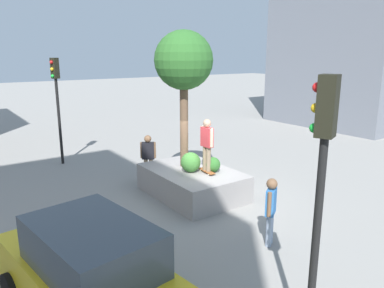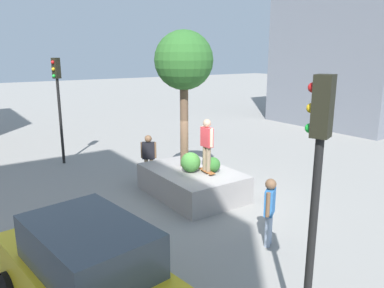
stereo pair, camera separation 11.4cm
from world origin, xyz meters
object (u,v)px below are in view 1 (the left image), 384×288
(plaza_tree, at_px, (184,62))
(pedestrian_crossing, at_px, (271,207))
(traffic_light_corner, at_px, (57,93))
(traffic_light_median, at_px, (321,176))
(planter_ledge, at_px, (192,182))
(skateboarder, at_px, (207,141))
(skateboard, at_px, (207,171))
(passerby_with_bag, at_px, (148,154))
(taxi_cab, at_px, (90,274))

(plaza_tree, xyz_separation_m, pedestrian_crossing, (-4.46, 0.41, -3.43))
(traffic_light_corner, relative_size, traffic_light_median, 1.02)
(planter_ledge, distance_m, skateboarder, 1.62)
(pedestrian_crossing, bearing_deg, skateboard, -9.65)
(plaza_tree, bearing_deg, skateboard, -171.31)
(passerby_with_bag, relative_size, pedestrian_crossing, 0.99)
(plaza_tree, bearing_deg, pedestrian_crossing, 174.74)
(skateboarder, relative_size, pedestrian_crossing, 0.98)
(traffic_light_corner, bearing_deg, skateboard, -158.25)
(skateboard, distance_m, traffic_light_median, 7.13)
(plaza_tree, xyz_separation_m, traffic_light_corner, (5.80, 2.58, -1.34))
(plaza_tree, distance_m, skateboard, 3.66)
(skateboard, relative_size, taxi_cab, 0.18)
(planter_ledge, xyz_separation_m, traffic_light_corner, (6.35, 2.53, 2.65))
(plaza_tree, height_order, taxi_cab, plaza_tree)
(traffic_light_median, distance_m, pedestrian_crossing, 4.11)
(traffic_light_corner, bearing_deg, traffic_light_median, -179.98)
(traffic_light_median, height_order, pedestrian_crossing, traffic_light_median)
(planter_ledge, xyz_separation_m, pedestrian_crossing, (-3.91, 0.36, 0.57))
(plaza_tree, height_order, traffic_light_median, plaza_tree)
(skateboard, xyz_separation_m, traffic_light_median, (-6.24, 2.74, 2.08))
(planter_ledge, bearing_deg, skateboarder, -157.58)
(taxi_cab, xyz_separation_m, passerby_with_bag, (6.37, -4.59, 0.00))
(planter_ledge, xyz_separation_m, skateboarder, (-0.53, -0.22, 1.51))
(skateboarder, xyz_separation_m, taxi_cab, (-3.59, 5.26, -0.95))
(plaza_tree, distance_m, taxi_cab, 7.72)
(planter_ledge, bearing_deg, skateboard, -157.58)
(skateboarder, bearing_deg, taxi_cab, 124.31)
(skateboarder, relative_size, taxi_cab, 0.39)
(skateboard, distance_m, pedestrian_crossing, 3.43)
(plaza_tree, distance_m, traffic_light_corner, 6.49)
(skateboard, bearing_deg, passerby_with_bag, 13.50)
(skateboarder, bearing_deg, plaza_tree, 8.69)
(taxi_cab, relative_size, traffic_light_median, 1.00)
(planter_ledge, relative_size, traffic_light_median, 0.79)
(pedestrian_crossing, bearing_deg, traffic_light_median, 142.84)
(pedestrian_crossing, bearing_deg, planter_ledge, -5.21)
(skateboarder, distance_m, traffic_light_corner, 7.50)
(skateboard, distance_m, traffic_light_corner, 7.71)
(skateboarder, relative_size, passerby_with_bag, 0.99)
(pedestrian_crossing, bearing_deg, taxi_cab, 92.53)
(skateboard, distance_m, passerby_with_bag, 2.86)
(taxi_cab, height_order, traffic_light_corner, traffic_light_corner)
(traffic_light_median, distance_m, passerby_with_bag, 9.48)
(passerby_with_bag, bearing_deg, planter_ledge, -168.72)
(skateboarder, distance_m, traffic_light_median, 6.90)
(passerby_with_bag, bearing_deg, skateboard, -166.50)
(plaza_tree, xyz_separation_m, skateboarder, (-1.08, -0.16, -2.48))
(taxi_cab, relative_size, passerby_with_bag, 2.56)
(plaza_tree, height_order, traffic_light_corner, plaza_tree)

